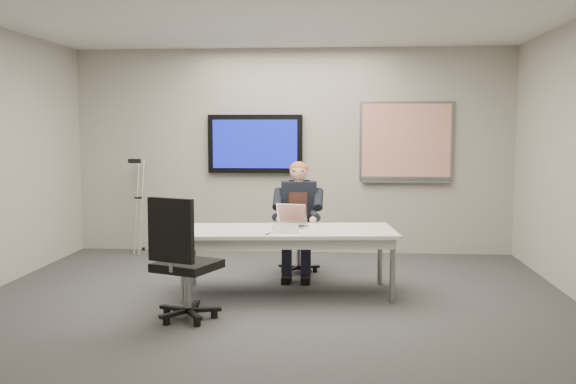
# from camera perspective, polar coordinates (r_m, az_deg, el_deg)

# --- Properties ---
(floor) EXTENTS (6.00, 6.00, 0.02)m
(floor) POSITION_cam_1_polar(r_m,az_deg,el_deg) (6.07, -1.79, -10.63)
(floor) COLOR #373739
(floor) RESTS_ON ground
(ceiling) EXTENTS (6.00, 6.00, 0.02)m
(ceiling) POSITION_cam_1_polar(r_m,az_deg,el_deg) (5.94, -1.87, 16.30)
(ceiling) COLOR silver
(ceiling) RESTS_ON wall_back
(wall_back) EXTENTS (6.00, 0.02, 2.80)m
(wall_back) POSITION_cam_1_polar(r_m,az_deg,el_deg) (8.83, 0.34, 3.65)
(wall_back) COLOR #A6A296
(wall_back) RESTS_ON ground
(wall_front) EXTENTS (6.00, 0.02, 2.80)m
(wall_front) POSITION_cam_1_polar(r_m,az_deg,el_deg) (2.89, -8.45, -0.29)
(wall_front) COLOR #A6A296
(wall_front) RESTS_ON ground
(conference_table) EXTENTS (2.26, 1.12, 0.67)m
(conference_table) POSITION_cam_1_polar(r_m,az_deg,el_deg) (6.61, -0.04, -3.99)
(conference_table) COLOR white
(conference_table) RESTS_ON ground
(tv_display) EXTENTS (1.30, 0.09, 0.80)m
(tv_display) POSITION_cam_1_polar(r_m,az_deg,el_deg) (8.82, -2.93, 4.29)
(tv_display) COLOR black
(tv_display) RESTS_ON wall_back
(whiteboard) EXTENTS (1.25, 0.08, 1.10)m
(whiteboard) POSITION_cam_1_polar(r_m,az_deg,el_deg) (8.81, 10.46, 4.40)
(whiteboard) COLOR gray
(whiteboard) RESTS_ON wall_back
(office_chair_far) EXTENTS (0.57, 0.57, 0.95)m
(office_chair_far) POSITION_cam_1_polar(r_m,az_deg,el_deg) (7.64, 0.89, -4.97)
(office_chair_far) COLOR black
(office_chair_far) RESTS_ON ground
(office_chair_near) EXTENTS (0.69, 0.69, 1.12)m
(office_chair_near) POSITION_cam_1_polar(r_m,az_deg,el_deg) (5.80, -9.20, -7.92)
(office_chair_near) COLOR black
(office_chair_near) RESTS_ON ground
(seated_person) EXTENTS (0.43, 0.73, 1.33)m
(seated_person) POSITION_cam_1_polar(r_m,az_deg,el_deg) (7.37, 0.87, -3.49)
(seated_person) COLOR #1B1E2E
(seated_person) RESTS_ON office_chair_far
(crutch) EXTENTS (0.36, 0.71, 1.39)m
(crutch) POSITION_cam_1_polar(r_m,az_deg,el_deg) (9.05, -13.10, -1.10)
(crutch) COLOR #B3B6BB
(crutch) RESTS_ON ground
(laptop) EXTENTS (0.38, 0.38, 0.23)m
(laptop) POSITION_cam_1_polar(r_m,az_deg,el_deg) (6.78, 0.27, -2.59)
(laptop) COLOR #A7A7A9
(laptop) RESTS_ON conference_table
(name_tent) EXTENTS (0.26, 0.10, 0.10)m
(name_tent) POSITION_cam_1_polar(r_m,az_deg,el_deg) (6.35, -0.18, -3.22)
(name_tent) COLOR white
(name_tent) RESTS_ON conference_table
(pen) EXTENTS (0.04, 0.13, 0.01)m
(pen) POSITION_cam_1_polar(r_m,az_deg,el_deg) (6.29, -1.78, -3.71)
(pen) COLOR black
(pen) RESTS_ON conference_table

